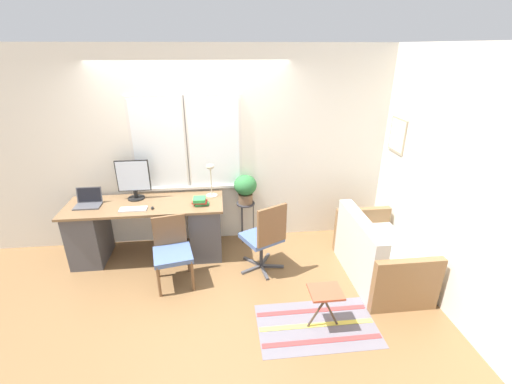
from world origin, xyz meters
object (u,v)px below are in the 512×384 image
at_px(desk_lamp, 211,175).
at_px(folding_stool, 325,295).
at_px(laptop, 88,202).
at_px(office_chair_swivel, 265,236).
at_px(keyboard, 133,209).
at_px(plant_stand, 246,207).
at_px(couch_loveseat, 377,256).
at_px(mouse, 152,208).
at_px(book_stack, 200,201).
at_px(desk_chair_wooden, 172,250).
at_px(potted_plant, 245,187).
at_px(monitor, 134,180).

bearing_deg(desk_lamp, folding_stool, -56.73).
xyz_separation_m(laptop, office_chair_swivel, (2.20, -0.54, -0.33)).
relative_size(keyboard, folding_stool, 0.74).
bearing_deg(plant_stand, couch_loveseat, -34.26).
xyz_separation_m(mouse, plant_stand, (1.20, 0.43, -0.26)).
height_order(book_stack, desk_chair_wooden, book_stack).
height_order(book_stack, office_chair_swivel, office_chair_swivel).
bearing_deg(desk_chair_wooden, folding_stool, -41.73).
relative_size(book_stack, plant_stand, 0.36).
relative_size(book_stack, folding_stool, 0.48).
distance_m(desk_lamp, potted_plant, 0.53).
relative_size(couch_loveseat, potted_plant, 3.16).
bearing_deg(potted_plant, keyboard, -163.30).
relative_size(office_chair_swivel, folding_stool, 2.12).
xyz_separation_m(keyboard, desk_lamp, (0.97, 0.33, 0.29)).
bearing_deg(monitor, couch_loveseat, -17.77).
distance_m(mouse, book_stack, 0.59).
xyz_separation_m(mouse, folding_stool, (1.84, -1.36, -0.41)).
bearing_deg(desk_chair_wooden, desk_lamp, 46.26).
distance_m(laptop, desk_chair_wooden, 1.31).
distance_m(desk_lamp, office_chair_swivel, 1.10).
bearing_deg(office_chair_swivel, monitor, -49.60).
bearing_deg(office_chair_swivel, book_stack, -53.81).
relative_size(monitor, potted_plant, 1.29).
height_order(laptop, mouse, laptop).
xyz_separation_m(desk_chair_wooden, couch_loveseat, (2.48, -0.18, -0.15)).
height_order(mouse, office_chair_swivel, office_chair_swivel).
height_order(book_stack, potted_plant, potted_plant).
relative_size(couch_loveseat, plant_stand, 2.18).
xyz_separation_m(keyboard, couch_loveseat, (2.97, -0.61, -0.50)).
xyz_separation_m(monitor, couch_loveseat, (3.00, -0.96, -0.76)).
height_order(mouse, folding_stool, mouse).
bearing_deg(desk_chair_wooden, potted_plant, 30.90).
bearing_deg(desk_chair_wooden, couch_loveseat, -15.56).
bearing_deg(mouse, folding_stool, -36.39).
bearing_deg(office_chair_swivel, desk_chair_wooden, -22.31).
bearing_deg(book_stack, desk_lamp, 61.63).
xyz_separation_m(desk_chair_wooden, folding_stool, (1.59, -0.93, -0.05)).
relative_size(desk_lamp, plant_stand, 0.76).
distance_m(laptop, mouse, 0.85).
bearing_deg(folding_stool, desk_lamp, 123.27).
height_order(desk_lamp, folding_stool, desk_lamp).
distance_m(keyboard, potted_plant, 1.50).
height_order(monitor, mouse, monitor).
bearing_deg(office_chair_swivel, plant_stand, -104.09).
xyz_separation_m(desk_chair_wooden, potted_plant, (0.95, 0.86, 0.40)).
distance_m(book_stack, desk_chair_wooden, 0.71).
distance_m(desk_chair_wooden, plant_stand, 1.28).
height_order(laptop, desk_chair_wooden, laptop).
bearing_deg(monitor, mouse, -52.80).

